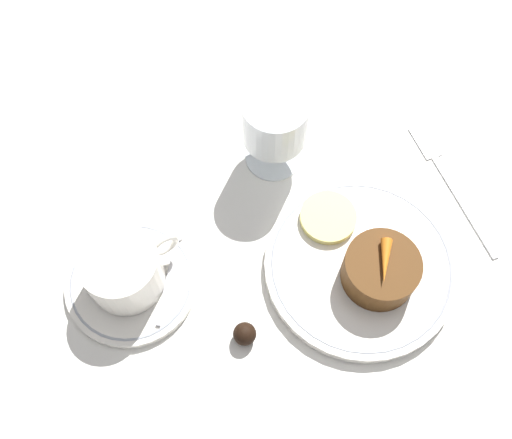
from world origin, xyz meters
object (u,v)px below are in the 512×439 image
object	(u,v)px
coffee_cup	(123,269)
wine_glass	(275,124)
dinner_plate	(360,266)
fork	(445,174)
dessert_cake	(380,270)

from	to	relation	value
coffee_cup	wine_glass	bearing A→B (deg)	12.60
dinner_plate	fork	world-z (taller)	dinner_plate
dinner_plate	wine_glass	xyz separation A→B (m)	(-0.00, 0.18, 0.07)
dinner_plate	dessert_cake	bearing A→B (deg)	-74.43
coffee_cup	dessert_cake	xyz separation A→B (m)	(0.24, -0.15, -0.01)
coffee_cup	wine_glass	size ratio (longest dim) A/B	1.01
coffee_cup	wine_glass	xyz separation A→B (m)	(0.23, 0.05, 0.03)
wine_glass	fork	distance (m)	0.23
coffee_cup	fork	xyz separation A→B (m)	(0.40, -0.09, -0.04)
dinner_plate	coffee_cup	world-z (taller)	coffee_cup
fork	coffee_cup	bearing A→B (deg)	167.77
dinner_plate	fork	distance (m)	0.17
fork	dessert_cake	size ratio (longest dim) A/B	2.35
dessert_cake	coffee_cup	bearing A→B (deg)	147.75
coffee_cup	dessert_cake	size ratio (longest dim) A/B	1.34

